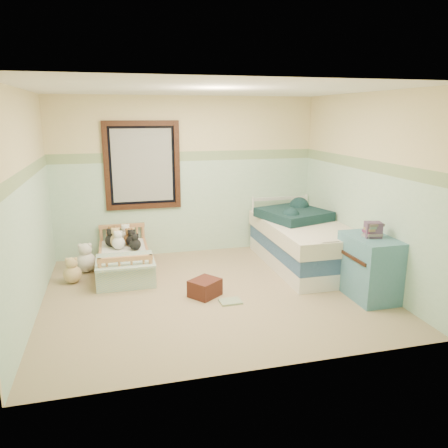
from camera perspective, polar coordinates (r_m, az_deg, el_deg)
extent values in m
cube|color=gray|center=(5.67, -1.48, -9.02)|extent=(4.20, 3.60, 0.02)
cube|color=white|center=(5.22, -1.67, 17.32)|extent=(4.20, 3.60, 0.02)
cube|color=beige|center=(7.05, -4.85, 6.19)|extent=(4.20, 0.04, 2.50)
cube|color=beige|center=(3.61, 4.80, -1.50)|extent=(4.20, 0.04, 2.50)
cube|color=beige|center=(5.26, -24.48, 2.23)|extent=(0.04, 3.60, 2.50)
cube|color=beige|center=(6.11, 18.05, 4.32)|extent=(0.04, 3.60, 2.50)
cube|color=#A0C9AB|center=(7.12, -4.74, 2.19)|extent=(4.20, 0.01, 1.50)
cube|color=#437944|center=(7.00, -4.88, 8.81)|extent=(4.20, 0.01, 0.15)
cube|color=black|center=(6.90, -10.61, 7.51)|extent=(1.16, 0.06, 1.36)
cube|color=#B1B1A9|center=(6.91, -10.62, 7.52)|extent=(0.92, 0.01, 1.12)
cube|color=tan|center=(6.50, -12.83, -5.36)|extent=(0.70, 1.41, 0.18)
cube|color=white|center=(6.45, -12.91, -4.10)|extent=(0.64, 1.35, 0.12)
cube|color=#6BA3BD|center=(6.01, -12.81, -4.70)|extent=(0.76, 0.70, 0.03)
sphere|color=brown|center=(6.88, -14.36, -1.72)|extent=(0.18, 0.18, 0.18)
sphere|color=white|center=(6.88, -12.70, -1.55)|extent=(0.19, 0.19, 0.19)
sphere|color=tan|center=(6.67, -13.92, -2.11)|extent=(0.20, 0.20, 0.20)
sphere|color=black|center=(6.68, -11.94, -2.11)|extent=(0.17, 0.17, 0.17)
sphere|color=silver|center=(6.63, -17.57, -4.78)|extent=(0.29, 0.29, 0.29)
sphere|color=tan|center=(6.27, -19.18, -6.22)|extent=(0.24, 0.24, 0.24)
cube|color=white|center=(6.70, 10.27, -4.45)|extent=(1.02, 2.03, 0.22)
cube|color=navy|center=(6.63, 10.35, -2.65)|extent=(1.02, 2.03, 0.22)
cube|color=beige|center=(6.57, 10.44, -0.81)|extent=(1.06, 2.07, 0.22)
cube|color=black|center=(6.78, 9.07, 1.27)|extent=(1.09, 1.13, 0.14)
cube|color=teal|center=(5.70, 18.43, -5.37)|extent=(0.48, 0.78, 0.78)
cube|color=brown|center=(5.55, 18.89, -0.71)|extent=(0.22, 0.19, 0.19)
cube|color=maroon|center=(5.53, -2.51, -8.33)|extent=(0.46, 0.45, 0.22)
cube|color=gold|center=(5.38, 0.84, -10.08)|extent=(0.27, 0.21, 0.02)
sphere|color=black|center=(6.46, -11.53, -2.64)|extent=(0.17, 0.17, 0.17)
sphere|color=tan|center=(6.84, -11.97, -1.75)|extent=(0.16, 0.16, 0.16)
sphere|color=black|center=(6.70, -14.50, -2.10)|extent=(0.19, 0.19, 0.19)
sphere|color=brown|center=(6.74, -12.23, -1.94)|extent=(0.18, 0.18, 0.18)
sphere|color=white|center=(6.56, -13.61, -2.43)|extent=(0.19, 0.19, 0.19)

